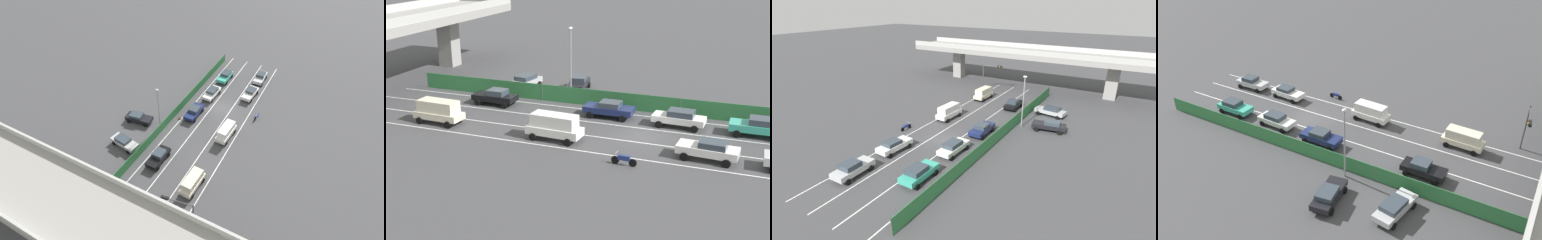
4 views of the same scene
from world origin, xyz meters
The scene contains 18 objects.
ground_plane centered at (0.00, 0.00, 0.00)m, with size 300.00×300.00×0.00m, color #424244.
lane_line_left_edge centered at (-5.01, 5.21, 0.00)m, with size 0.14×46.42×0.01m, color silver.
lane_line_mid_left centered at (-1.67, 5.21, 0.00)m, with size 0.14×46.42×0.01m, color silver.
lane_line_mid_right centered at (1.67, 5.21, 0.00)m, with size 0.14×46.42×0.01m, color silver.
lane_line_right_edge centered at (5.01, 5.21, 0.00)m, with size 0.14×46.42×0.01m, color silver.
green_fence centered at (6.33, 5.21, 0.85)m, with size 0.10×42.52×1.69m.
car_van_white centered at (-3.56, 6.65, 1.24)m, with size 2.13×4.69×2.20m.
car_van_cream centered at (-3.45, 17.93, 1.21)m, with size 2.08×4.52×2.14m.
car_sedan_white centered at (-3.29, -5.67, 0.87)m, with size 2.23×4.61×1.53m.
car_sedan_navy centered at (3.52, 4.19, 0.86)m, with size 2.09×4.62×1.54m.
car_taxi_teal centered at (3.20, -8.89, 0.91)m, with size 2.08×4.45×1.63m.
car_sedan_black centered at (3.26, 16.00, 0.87)m, with size 2.03×4.39×1.60m.
car_hatchback_white centered at (3.12, -2.36, 0.89)m, with size 2.13×4.62×1.58m.
motorcycle centered at (-6.42, -0.05, 0.46)m, with size 0.60×1.95×0.93m.
parked_sedan_dark centered at (11.11, 10.11, 0.86)m, with size 4.79×2.58×1.52m.
parked_wagon_silver centered at (9.63, 15.92, 0.87)m, with size 4.87×2.57×1.52m.
street_lamp centered at (7.21, 9.47, 4.56)m, with size 0.60×0.36×7.57m.
traffic_cone centered at (5.26, 6.31, 0.27)m, with size 0.47×0.47×0.59m.
Camera 2 is at (-39.01, -8.87, 15.13)m, focal length 47.24 mm.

